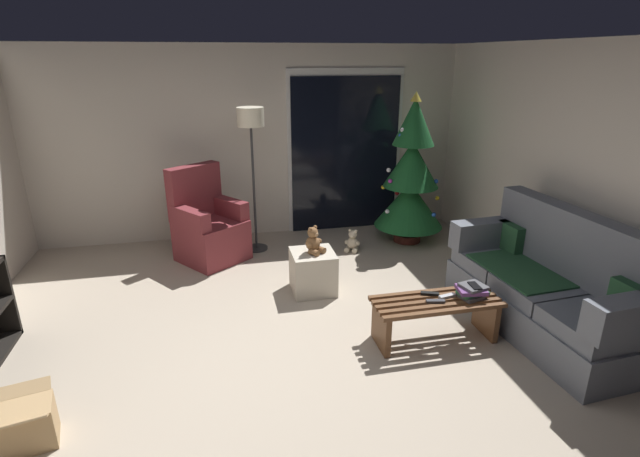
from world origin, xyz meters
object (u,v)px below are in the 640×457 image
at_px(couch, 549,288).
at_px(coffee_table, 436,313).
at_px(remote_black, 430,294).
at_px(cardboard_box_open_near_shelf, 25,426).
at_px(remote_silver, 447,296).
at_px(teddy_bear_chestnut, 314,242).
at_px(book_stack, 472,291).
at_px(christmas_tree, 411,178).
at_px(floor_lamp, 251,131).
at_px(remote_graphite, 436,301).
at_px(ottoman, 313,272).
at_px(teddy_bear_cream_by_tree, 352,242).
at_px(armchair, 208,227).
at_px(cell_phone, 475,286).

distance_m(couch, coffee_table, 1.07).
height_order(remote_black, cardboard_box_open_near_shelf, remote_black).
height_order(remote_silver, teddy_bear_chestnut, teddy_bear_chestnut).
xyz_separation_m(book_stack, christmas_tree, (0.38, 2.32, 0.41)).
relative_size(christmas_tree, floor_lamp, 1.09).
height_order(coffee_table, remote_graphite, remote_graphite).
xyz_separation_m(coffee_table, cardboard_box_open_near_shelf, (-3.06, -0.56, -0.11)).
bearing_deg(couch, teddy_bear_chestnut, 148.37).
height_order(coffee_table, remote_black, remote_black).
bearing_deg(teddy_bear_chestnut, book_stack, -45.39).
xyz_separation_m(remote_silver, cardboard_box_open_near_shelf, (-3.16, -0.57, -0.26)).
bearing_deg(coffee_table, remote_black, 101.56).
xyz_separation_m(remote_silver, teddy_bear_chestnut, (-0.94, 1.11, 0.16)).
bearing_deg(book_stack, coffee_table, 175.06).
distance_m(coffee_table, christmas_tree, 2.47).
bearing_deg(floor_lamp, christmas_tree, -4.02).
distance_m(coffee_table, floor_lamp, 3.03).
distance_m(couch, ottoman, 2.24).
xyz_separation_m(remote_silver, ottoman, (-0.95, 1.12, -0.18)).
distance_m(remote_black, teddy_bear_chestnut, 1.33).
height_order(book_stack, cardboard_box_open_near_shelf, book_stack).
bearing_deg(couch, christmas_tree, 99.01).
xyz_separation_m(remote_silver, floor_lamp, (-1.42, 2.41, 1.10)).
distance_m(remote_silver, teddy_bear_chestnut, 1.47).
bearing_deg(teddy_bear_chestnut, remote_black, -51.71).
relative_size(couch, remote_silver, 12.74).
xyz_separation_m(floor_lamp, teddy_bear_cream_by_tree, (1.19, -0.31, -1.38)).
height_order(coffee_table, remote_silver, remote_silver).
height_order(remote_graphite, armchair, armchair).
xyz_separation_m(remote_black, christmas_tree, (0.71, 2.19, 0.46)).
relative_size(couch, teddy_bear_cream_by_tree, 6.97).
height_order(remote_graphite, cardboard_box_open_near_shelf, remote_graphite).
relative_size(remote_graphite, christmas_tree, 0.08).
bearing_deg(christmas_tree, cell_phone, -99.10).
relative_size(couch, ottoman, 4.52).
bearing_deg(remote_graphite, coffee_table, 153.85).
distance_m(cell_phone, teddy_bear_cream_by_tree, 2.24).
distance_m(remote_silver, cardboard_box_open_near_shelf, 3.22).
bearing_deg(teddy_bear_chestnut, remote_silver, -49.76).
distance_m(remote_black, book_stack, 0.35).
distance_m(ottoman, teddy_bear_chestnut, 0.34).
height_order(couch, book_stack, couch).
distance_m(teddy_bear_cream_by_tree, cardboard_box_open_near_shelf, 3.97).
distance_m(ottoman, cardboard_box_open_near_shelf, 2.79).
bearing_deg(cell_phone, ottoman, 138.05).
distance_m(christmas_tree, ottoman, 2.02).
height_order(coffee_table, ottoman, ottoman).
xyz_separation_m(remote_silver, armchair, (-2.00, 2.24, -0.00)).
height_order(book_stack, christmas_tree, christmas_tree).
height_order(christmas_tree, armchair, christmas_tree).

